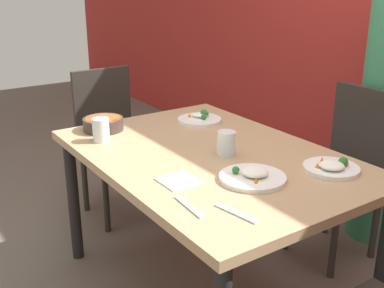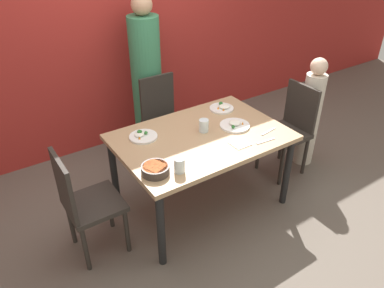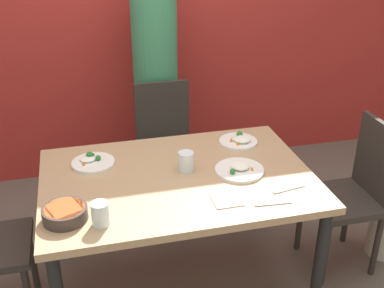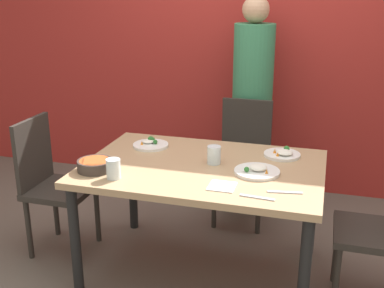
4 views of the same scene
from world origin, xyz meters
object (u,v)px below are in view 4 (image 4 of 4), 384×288
at_px(person_adult, 252,111).
at_px(bowl_curry, 95,165).
at_px(chair_adult_spot, 243,157).
at_px(plate_rice_adult, 151,144).
at_px(glass_water_tall, 214,155).

relative_size(person_adult, bowl_curry, 8.18).
xyz_separation_m(chair_adult_spot, bowl_curry, (-0.67, -1.07, 0.26)).
bearing_deg(bowl_curry, chair_adult_spot, 57.97).
xyz_separation_m(bowl_curry, plate_rice_adult, (0.15, 0.49, -0.02)).
distance_m(plate_rice_adult, glass_water_tall, 0.52).
bearing_deg(glass_water_tall, person_adult, 87.81).
bearing_deg(plate_rice_adult, glass_water_tall, -22.11).
distance_m(bowl_curry, plate_rice_adult, 0.52).
relative_size(bowl_curry, plate_rice_adult, 0.87).
bearing_deg(bowl_curry, person_adult, 64.42).
height_order(chair_adult_spot, bowl_curry, chair_adult_spot).
relative_size(chair_adult_spot, glass_water_tall, 8.50).
distance_m(person_adult, glass_water_tall, 1.10).
height_order(person_adult, plate_rice_adult, person_adult).
distance_m(bowl_curry, glass_water_tall, 0.70).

